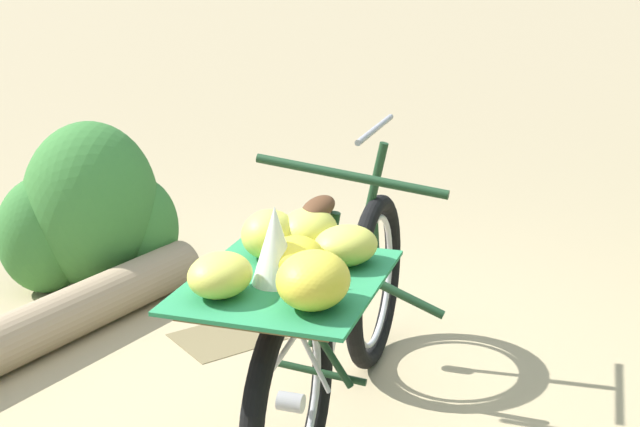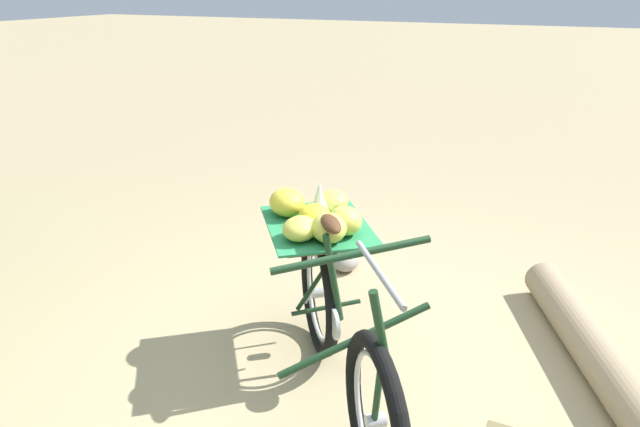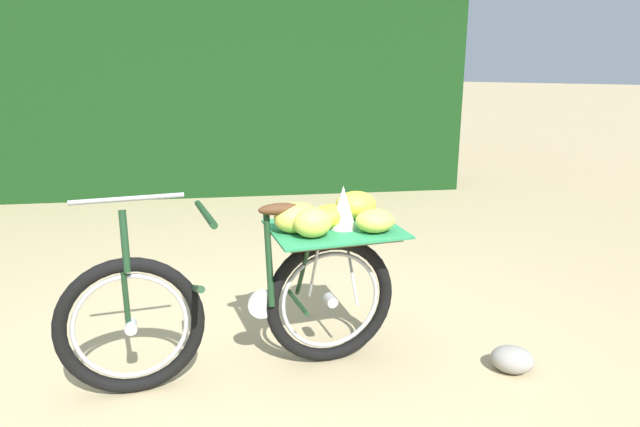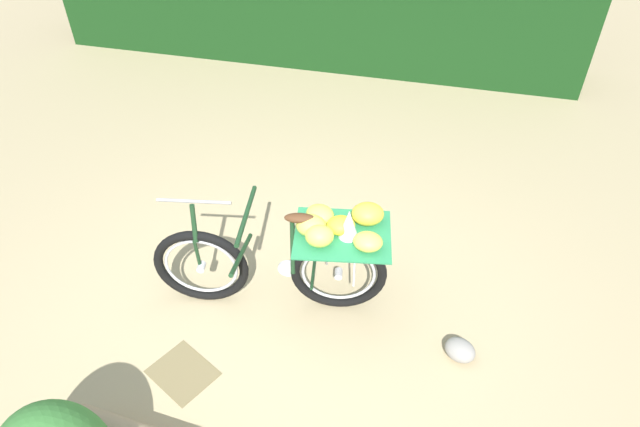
{
  "view_description": "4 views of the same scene",
  "coord_description": "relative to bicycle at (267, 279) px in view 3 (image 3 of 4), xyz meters",
  "views": [
    {
      "loc": [
        -1.53,
        -2.44,
        1.73
      ],
      "look_at": [
        -0.14,
        -0.47,
        0.97
      ],
      "focal_mm": 49.31,
      "sensor_mm": 36.0,
      "label": 1
    },
    {
      "loc": [
        2.36,
        0.76,
        2.0
      ],
      "look_at": [
        -0.29,
        -0.44,
        0.82
      ],
      "focal_mm": 31.9,
      "sensor_mm": 36.0,
      "label": 2
    },
    {
      "loc": [
        -1.15,
        2.37,
        1.7
      ],
      "look_at": [
        -0.16,
        -0.4,
        0.86
      ],
      "focal_mm": 32.56,
      "sensor_mm": 36.0,
      "label": 3
    },
    {
      "loc": [
        -2.01,
        1.85,
        3.48
      ],
      "look_at": [
        -0.09,
        -0.34,
        0.94
      ],
      "focal_mm": 31.45,
      "sensor_mm": 36.0,
      "label": 4
    }
  ],
  "objects": [
    {
      "name": "path_stone",
      "position": [
        -1.25,
        -0.43,
        -0.46
      ],
      "size": [
        0.23,
        0.19,
        0.14
      ],
      "primitive_type": "ellipsoid",
      "color": "gray",
      "rests_on": "ground_plane"
    },
    {
      "name": "ground_plane",
      "position": [
        -0.07,
        0.2,
        -0.53
      ],
      "size": [
        60.0,
        60.0,
        0.0
      ],
      "primitive_type": "plane",
      "color": "tan"
    },
    {
      "name": "foliage_hedge",
      "position": [
        2.83,
        -3.44,
        0.75
      ],
      "size": [
        6.55,
        4.01,
        2.55
      ],
      "primitive_type": "cube",
      "rotation": [
        0.0,
        0.0,
        3.62
      ],
      "color": "#143814",
      "rests_on": "ground_plane"
    },
    {
      "name": "bicycle",
      "position": [
        0.0,
        0.0,
        0.0
      ],
      "size": [
        1.6,
        1.32,
        1.03
      ],
      "rotation": [
        0.0,
        0.0,
        0.65
      ],
      "color": "black",
      "rests_on": "ground_plane"
    }
  ]
}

